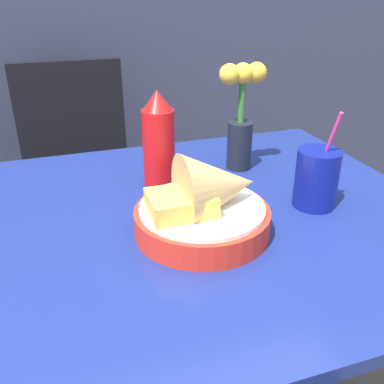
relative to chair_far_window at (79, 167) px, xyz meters
name	(u,v)px	position (x,y,z in m)	size (l,w,h in m)	color
dining_table	(188,262)	(0.16, -0.85, 0.11)	(1.02, 0.83, 0.77)	navy
chair_far_window	(79,167)	(0.00, 0.00, 0.00)	(0.40, 0.40, 0.93)	black
food_basket	(207,205)	(0.18, -0.93, 0.27)	(0.25, 0.25, 0.16)	red
ketchup_bottle	(159,140)	(0.15, -0.69, 0.32)	(0.07, 0.07, 0.21)	red
drink_cup	(316,180)	(0.42, -0.90, 0.28)	(0.09, 0.09, 0.20)	navy
flower_vase	(241,115)	(0.36, -0.67, 0.35)	(0.11, 0.06, 0.25)	black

